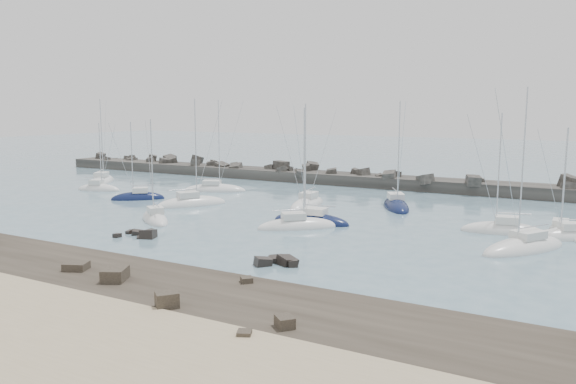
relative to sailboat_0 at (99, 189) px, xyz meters
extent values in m
plane|color=slate|center=(32.59, -11.86, -0.15)|extent=(400.00, 400.00, 0.00)
cube|color=#2C251E|center=(32.59, -33.86, -0.15)|extent=(140.00, 12.00, 0.70)
cube|color=#2C251E|center=(53.95, -35.41, 0.53)|extent=(1.50, 1.48, 0.67)
cube|color=#2C251E|center=(47.35, -29.36, 0.40)|extent=(1.19, 1.18, 0.40)
cube|color=#2C251E|center=(45.76, -36.16, 0.70)|extent=(1.83, 1.86, 1.00)
cube|color=#2C251E|center=(52.68, -37.70, 0.38)|extent=(1.06, 1.07, 0.36)
cube|color=#2C251E|center=(33.87, -33.18, 0.49)|extent=(2.16, 2.00, 0.59)
cube|color=#2C251E|center=(38.63, -33.68, 0.66)|extent=(2.33, 2.51, 0.93)
cube|color=black|center=(30.08, -21.04, 0.04)|extent=(1.91, 1.92, 1.55)
cube|color=black|center=(28.09, -20.48, -0.04)|extent=(1.54, 1.45, 0.90)
cube|color=black|center=(26.98, -20.47, -0.02)|extent=(0.73, 0.80, 0.66)
cube|color=black|center=(29.44, -21.57, -0.17)|extent=(0.95, 0.97, 0.50)
cube|color=black|center=(27.10, -22.34, 0.01)|extent=(0.77, 0.73, 0.54)
cube|color=black|center=(28.60, -19.16, -0.20)|extent=(1.23, 1.27, 0.80)
cube|color=black|center=(45.73, -22.51, 0.01)|extent=(1.61, 1.66, 0.81)
cube|color=black|center=(46.90, -22.85, 0.09)|extent=(0.92, 0.93, 0.76)
cube|color=black|center=(46.98, -22.71, -0.10)|extent=(2.09, 1.94, 1.59)
cube|color=black|center=(47.77, -23.10, 0.01)|extent=(1.08, 1.04, 0.83)
cube|color=black|center=(45.41, -23.96, 0.04)|extent=(1.74, 1.78, 1.14)
cube|color=#2E2C29|center=(25.09, 26.14, 0.05)|extent=(115.00, 6.00, 3.20)
cube|color=#2E2C29|center=(-20.94, 28.35, 1.63)|extent=(2.67, 2.85, 1.81)
cube|color=#2E2C29|center=(23.40, 26.75, 2.15)|extent=(1.93, 2.19, 1.79)
cube|color=#2E2C29|center=(2.78, 26.68, 2.09)|extent=(1.32, 1.30, 1.47)
cube|color=#2E2C29|center=(51.85, 27.81, 1.86)|extent=(1.61, 1.62, 1.33)
cube|color=#2E2C29|center=(22.36, 26.17, 1.46)|extent=(1.60, 1.59, 1.45)
cube|color=#2E2C29|center=(45.41, 27.28, 1.24)|extent=(1.36, 1.39, 1.00)
cube|color=#2E2C29|center=(-21.40, 28.20, 1.77)|extent=(1.69, 1.93, 1.44)
cube|color=#2E2C29|center=(-19.68, 26.96, 1.54)|extent=(2.34, 2.34, 1.36)
cube|color=#2E2C29|center=(37.49, 25.65, 1.55)|extent=(1.54, 1.65, 1.22)
cube|color=#2E2C29|center=(8.76, 25.32, 1.95)|extent=(2.11, 2.24, 1.44)
cube|color=#2E2C29|center=(-2.56, 28.41, 2.34)|extent=(2.68, 2.57, 2.33)
cube|color=#2E2C29|center=(15.81, 26.61, 1.70)|extent=(1.85, 1.98, 1.81)
cube|color=#2E2C29|center=(-29.07, 28.20, 1.54)|extent=(1.37, 1.24, 1.08)
cube|color=#2E2C29|center=(23.68, 23.82, 1.45)|extent=(2.43, 2.39, 1.49)
cube|color=#2E2C29|center=(40.35, 26.61, 1.94)|extent=(1.73, 2.02, 1.40)
cube|color=#2E2C29|center=(-28.59, 26.84, 2.13)|extent=(2.26, 2.11, 1.95)
cube|color=#2E2C29|center=(37.39, 26.37, 1.50)|extent=(1.74, 1.56, 0.92)
cube|color=#2E2C29|center=(20.63, 25.55, 1.93)|extent=(1.18, 1.30, 1.17)
cube|color=#2E2C29|center=(-7.95, 26.87, 1.86)|extent=(2.66, 3.12, 2.66)
cube|color=#2E2C29|center=(53.25, 26.61, 1.47)|extent=(2.35, 2.40, 1.37)
cube|color=#2E2C29|center=(65.48, 27.20, 2.29)|extent=(2.84, 2.63, 2.30)
cube|color=#2E2C29|center=(9.42, 24.86, 1.61)|extent=(2.51, 2.77, 2.16)
cube|color=#2E2C29|center=(34.64, 25.86, 1.92)|extent=(2.55, 2.39, 2.07)
cube|color=#2E2C29|center=(-13.29, 26.21, 2.00)|extent=(1.88, 2.03, 1.67)
cube|color=#2E2C29|center=(7.33, 28.59, 1.60)|extent=(1.69, 1.63, 1.21)
cube|color=#2E2C29|center=(-8.51, 25.49, 1.90)|extent=(2.70, 2.76, 1.82)
cube|color=#2E2C29|center=(44.34, 26.77, 1.60)|extent=(1.57, 1.61, 0.89)
cube|color=#2E2C29|center=(20.06, 25.16, 1.76)|extent=(1.32, 1.20, 1.23)
cube|color=#2E2C29|center=(29.13, 25.21, 1.82)|extent=(2.19, 2.02, 1.68)
cube|color=#2E2C29|center=(-24.78, 24.95, 1.85)|extent=(1.33, 1.56, 1.15)
cube|color=#2E2C29|center=(28.14, 25.42, 1.36)|extent=(1.64, 1.68, 1.46)
cube|color=#2E2C29|center=(32.63, 27.10, 1.82)|extent=(1.51, 1.46, 1.65)
cube|color=#2E2C29|center=(65.95, 24.78, 1.63)|extent=(2.72, 2.88, 2.20)
cube|color=#2E2C29|center=(23.62, 28.64, 2.19)|extent=(3.04, 2.81, 2.25)
cube|color=#2E2C29|center=(19.70, 24.20, 1.92)|extent=(2.57, 2.44, 1.70)
cube|color=#2E2C29|center=(66.25, 26.33, 1.76)|extent=(2.00, 2.03, 1.52)
cube|color=#2E2C29|center=(-25.81, 28.61, 1.29)|extent=(1.38, 1.31, 0.96)
cube|color=#2E2C29|center=(53.03, 23.58, 2.06)|extent=(2.71, 2.68, 1.78)
cube|color=#2E2C29|center=(-9.29, 27.84, 2.23)|extent=(2.81, 2.73, 2.18)
cube|color=#2E2C29|center=(0.00, 24.51, 2.13)|extent=(2.27, 2.45, 1.52)
cube|color=#2E2C29|center=(-20.81, 28.55, 1.92)|extent=(2.00, 2.00, 1.51)
cube|color=#2E2C29|center=(2.65, 26.22, 1.80)|extent=(2.31, 2.21, 1.81)
cube|color=#2E2C29|center=(5.52, 25.78, 1.66)|extent=(2.69, 2.40, 1.94)
cube|color=#2E2C29|center=(-11.95, 27.11, 1.33)|extent=(1.55, 1.65, 0.87)
cube|color=#2E2C29|center=(-19.20, 27.61, 1.52)|extent=(2.06, 2.02, 1.32)
cube|color=#2E2C29|center=(2.68, 28.46, 1.40)|extent=(1.44, 1.06, 1.34)
cube|color=#2E2C29|center=(-14.01, 27.69, 2.24)|extent=(2.54, 2.40, 1.89)
cube|color=#2E2C29|center=(17.94, 27.10, 2.18)|extent=(2.87, 2.36, 2.07)
cube|color=#2E2C29|center=(45.77, 23.72, 1.74)|extent=(3.22, 3.08, 2.16)
cube|color=#2E2C29|center=(39.73, 24.24, 1.96)|extent=(2.38, 2.71, 1.97)
ellipsoid|color=silver|center=(0.02, 0.01, -0.10)|extent=(7.54, 4.20, 2.09)
cube|color=silver|center=(-0.33, -0.10, 1.16)|extent=(2.35, 1.97, 0.74)
cylinder|color=silver|center=(0.57, 0.17, 5.65)|extent=(0.13, 0.13, 9.73)
cylinder|color=silver|center=(-0.81, -0.24, 1.84)|extent=(2.79, 0.93, 0.11)
ellipsoid|color=silver|center=(-6.65, 6.96, -0.10)|extent=(7.81, 10.04, 2.51)
cube|color=silver|center=(-6.39, 6.53, 1.36)|extent=(3.15, 3.41, 0.80)
cylinder|color=silver|center=(-7.06, 7.63, 7.65)|extent=(0.14, 0.14, 13.37)
cylinder|color=silver|center=(-6.02, 5.94, 2.10)|extent=(2.17, 3.43, 0.11)
ellipsoid|color=#0E173C|center=(11.81, -3.54, -0.10)|extent=(7.18, 6.65, 2.13)
cube|color=silver|center=(12.09, -3.30, 1.17)|extent=(2.57, 2.51, 0.74)
cylinder|color=silver|center=(11.35, -3.93, 5.85)|extent=(0.13, 0.13, 10.11)
cylinder|color=silver|center=(12.49, -2.96, 1.86)|extent=(2.33, 2.04, 0.11)
ellipsoid|color=silver|center=(21.72, -3.78, -0.10)|extent=(7.87, 9.72, 2.47)
cube|color=silver|center=(21.45, -4.18, 1.34)|extent=(3.13, 3.34, 0.79)
cylinder|color=silver|center=(22.15, -3.13, 7.48)|extent=(0.14, 0.14, 13.07)
cylinder|color=silver|center=(21.08, -4.75, 2.07)|extent=(2.24, 3.29, 0.11)
ellipsoid|color=silver|center=(16.56, 8.46, -0.10)|extent=(10.13, 6.87, 2.28)
cube|color=silver|center=(16.12, 8.26, 1.20)|extent=(3.31, 2.94, 0.67)
cylinder|color=silver|center=(17.27, 8.79, 7.46)|extent=(0.11, 0.11, 13.19)
cylinder|color=silver|center=(15.50, 7.97, 1.82)|extent=(3.58, 1.74, 0.10)
ellipsoid|color=silver|center=(24.68, -14.13, -0.10)|extent=(7.84, 6.68, 2.18)
cube|color=silver|center=(25.00, -14.37, 1.19)|extent=(2.73, 2.60, 0.74)
cylinder|color=silver|center=(24.17, -13.76, 6.17)|extent=(0.13, 0.13, 10.70)
cylinder|color=silver|center=(25.44, -14.70, 1.88)|extent=(2.61, 1.96, 0.11)
ellipsoid|color=silver|center=(35.65, 3.13, -0.10)|extent=(3.47, 9.35, 2.40)
cube|color=silver|center=(35.62, 3.59, 1.31)|extent=(2.02, 2.69, 0.78)
cylinder|color=silver|center=(35.70, 2.40, 7.11)|extent=(0.13, 0.13, 12.39)
cylinder|color=silver|center=(35.57, 4.23, 2.03)|extent=(0.36, 3.67, 0.11)
ellipsoid|color=silver|center=(40.97, -9.55, -0.10)|extent=(8.51, 7.90, 2.25)
cube|color=silver|center=(40.63, -9.84, 1.21)|extent=(3.05, 2.98, 0.71)
cylinder|color=silver|center=(41.50, -9.08, 6.84)|extent=(0.12, 0.12, 11.98)
cylinder|color=silver|center=(40.16, -10.25, 1.87)|extent=(2.75, 2.40, 0.10)
ellipsoid|color=#0E173C|center=(46.38, 7.75, -0.10)|extent=(7.02, 9.71, 2.45)
cube|color=silver|center=(46.15, 8.16, 1.33)|extent=(2.92, 3.23, 0.79)
cylinder|color=silver|center=(46.73, 7.08, 7.31)|extent=(0.14, 0.14, 12.75)
cylinder|color=silver|center=(45.84, 8.75, 2.07)|extent=(1.88, 3.39, 0.11)
ellipsoid|color=silver|center=(60.88, -1.24, -0.10)|extent=(8.83, 4.23, 2.29)
cube|color=silver|center=(61.30, -1.16, 1.26)|extent=(2.66, 2.14, 0.77)
cylinder|color=silver|center=(60.22, -1.38, 6.59)|extent=(0.13, 0.13, 11.44)
cylinder|color=silver|center=(61.88, -1.05, 1.97)|extent=(3.35, 0.77, 0.11)
ellipsoid|color=silver|center=(66.16, 1.68, -0.10)|extent=(2.43, 7.47, 1.94)
cube|color=silver|center=(66.16, 1.31, 1.04)|extent=(1.53, 2.11, 0.63)
cylinder|color=silver|center=(66.15, 2.28, 5.74)|extent=(0.11, 0.11, 10.03)
cylinder|color=silver|center=(66.17, 0.79, 1.63)|extent=(0.14, 2.97, 0.09)
ellipsoid|color=silver|center=(63.72, -8.00, -0.10)|extent=(8.10, 10.25, 2.42)
cube|color=silver|center=(63.99, -7.58, 1.29)|extent=(3.25, 3.49, 0.72)
cylinder|color=silver|center=(63.28, -8.69, 7.77)|extent=(0.12, 0.12, 13.70)
cylinder|color=silver|center=(64.37, -6.98, 1.96)|extent=(2.26, 3.48, 0.10)
ellipsoid|color=silver|center=(66.90, -1.11, -0.10)|extent=(7.67, 5.76, 2.10)
cube|color=silver|center=(67.22, -0.93, 1.15)|extent=(2.58, 2.36, 0.72)
cylinder|color=silver|center=(66.37, -1.41, 5.86)|extent=(0.12, 0.12, 10.13)
ellipsoid|color=#0E173C|center=(41.02, -6.38, -0.10)|extent=(9.35, 3.44, 2.31)
cube|color=silver|center=(41.48, -6.35, 1.24)|extent=(2.69, 2.01, 0.73)
cylinder|color=silver|center=(40.29, -6.43, 7.07)|extent=(0.12, 0.12, 12.39)
cylinder|color=silver|center=(42.12, -6.31, 1.92)|extent=(3.67, 0.34, 0.10)
camera|label=1|loc=(69.17, -62.37, 12.76)|focal=35.00mm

